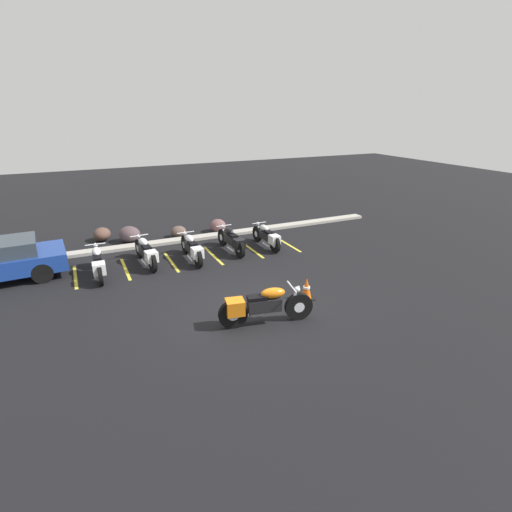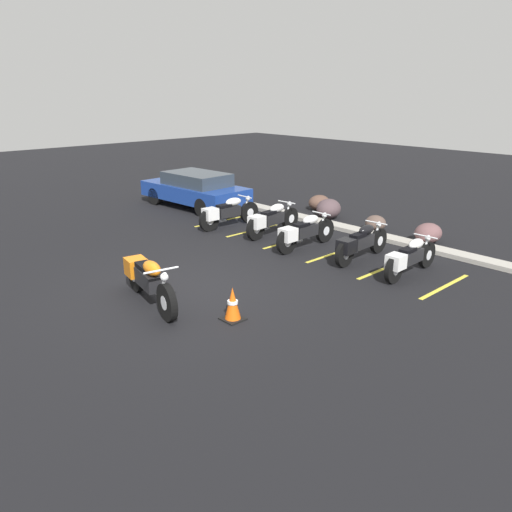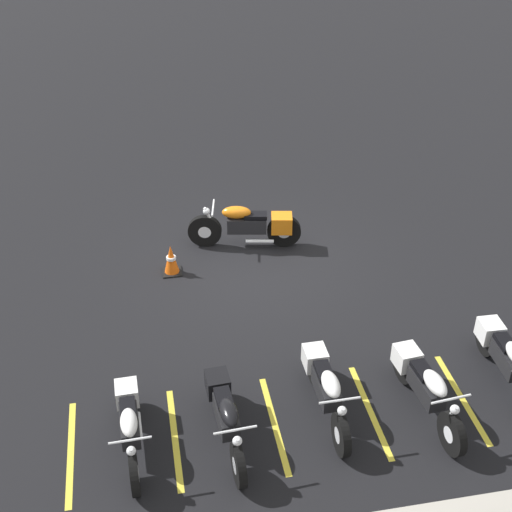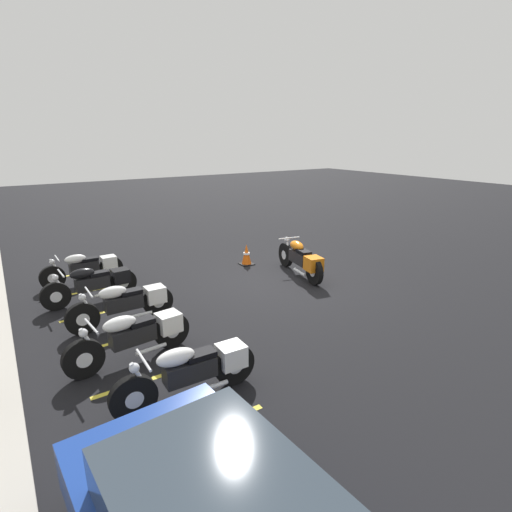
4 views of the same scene
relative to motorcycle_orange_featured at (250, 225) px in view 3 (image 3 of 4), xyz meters
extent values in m
plane|color=black|center=(0.02, 0.77, -0.52)|extent=(60.00, 60.00, 0.00)
cylinder|color=black|center=(0.97, -0.19, -0.15)|extent=(0.75, 0.27, 0.74)
cylinder|color=silver|center=(0.97, -0.19, -0.15)|extent=(0.30, 0.19, 0.28)
cylinder|color=black|center=(-0.72, 0.14, -0.15)|extent=(0.75, 0.27, 0.74)
cylinder|color=silver|center=(-0.72, 0.14, -0.15)|extent=(0.30, 0.19, 0.28)
cube|color=black|center=(0.07, -0.01, 0.02)|extent=(0.89, 0.46, 0.33)
ellipsoid|color=orange|center=(0.29, -0.06, 0.32)|extent=(0.67, 0.40, 0.27)
cube|color=black|center=(-0.12, 0.02, 0.24)|extent=(0.53, 0.35, 0.09)
cube|color=orange|center=(-0.67, 0.13, 0.05)|extent=(0.51, 0.48, 0.38)
cylinder|color=silver|center=(0.84, -0.16, 0.14)|extent=(0.30, 0.12, 0.59)
cylinder|color=silver|center=(0.78, -0.15, 0.43)|extent=(0.17, 0.69, 0.04)
sphere|color=silver|center=(0.92, -0.18, 0.34)|extent=(0.16, 0.16, 0.16)
cylinder|color=silver|center=(-0.18, 0.19, -0.31)|extent=(0.62, 0.19, 0.08)
cylinder|color=black|center=(-3.49, 4.25, -0.17)|extent=(0.14, 0.69, 0.69)
cylinder|color=silver|center=(-3.49, 4.25, -0.17)|extent=(0.14, 0.27, 0.26)
cube|color=black|center=(-3.47, 5.01, -0.01)|extent=(0.31, 0.80, 0.31)
cube|color=black|center=(-3.47, 4.83, 0.20)|extent=(0.26, 0.47, 0.08)
cube|color=white|center=(-3.48, 4.31, 0.02)|extent=(0.39, 0.43, 0.36)
cylinder|color=silver|center=(-3.62, 4.75, -0.33)|extent=(0.09, 0.58, 0.07)
cylinder|color=black|center=(-1.96, 6.26, -0.17)|extent=(0.19, 0.70, 0.69)
cylinder|color=silver|center=(-1.96, 6.26, -0.17)|extent=(0.16, 0.27, 0.26)
cylinder|color=black|center=(-1.81, 4.65, -0.17)|extent=(0.19, 0.70, 0.69)
cylinder|color=silver|center=(-1.81, 4.65, -0.17)|extent=(0.16, 0.27, 0.26)
cube|color=black|center=(-1.88, 5.40, -0.02)|extent=(0.37, 0.82, 0.31)
ellipsoid|color=white|center=(-1.90, 5.61, 0.27)|extent=(0.33, 0.61, 0.25)
cube|color=black|center=(-1.86, 5.22, 0.19)|extent=(0.29, 0.48, 0.08)
cube|color=white|center=(-1.81, 4.70, 0.02)|extent=(0.41, 0.45, 0.35)
cylinder|color=silver|center=(-1.95, 6.13, 0.10)|extent=(0.09, 0.28, 0.55)
cylinder|color=silver|center=(-1.95, 6.07, 0.37)|extent=(0.65, 0.10, 0.04)
sphere|color=silver|center=(-1.96, 6.20, 0.29)|extent=(0.15, 0.15, 0.15)
cylinder|color=silver|center=(-2.00, 5.13, -0.33)|extent=(0.13, 0.58, 0.07)
cylinder|color=black|center=(-0.32, 5.97, -0.18)|extent=(0.13, 0.68, 0.68)
cylinder|color=silver|center=(-0.32, 5.97, -0.18)|extent=(0.13, 0.26, 0.26)
cylinder|color=black|center=(-0.31, 4.38, -0.18)|extent=(0.13, 0.68, 0.68)
cylinder|color=silver|center=(-0.31, 4.38, -0.18)|extent=(0.13, 0.26, 0.26)
cube|color=black|center=(-0.32, 5.12, -0.02)|extent=(0.30, 0.78, 0.31)
ellipsoid|color=white|center=(-0.32, 5.32, 0.25)|extent=(0.27, 0.58, 0.25)
cube|color=black|center=(-0.31, 4.94, 0.18)|extent=(0.25, 0.45, 0.08)
cube|color=white|center=(-0.31, 4.43, 0.01)|extent=(0.37, 0.41, 0.35)
cylinder|color=silver|center=(-0.32, 5.84, 0.09)|extent=(0.06, 0.27, 0.55)
cylinder|color=silver|center=(-0.32, 5.78, 0.36)|extent=(0.64, 0.04, 0.04)
sphere|color=silver|center=(-0.32, 5.91, 0.27)|extent=(0.14, 0.14, 0.14)
cylinder|color=silver|center=(-0.46, 4.86, -0.33)|extent=(0.08, 0.57, 0.07)
cylinder|color=black|center=(1.28, 6.25, -0.18)|extent=(0.16, 0.67, 0.67)
cylinder|color=silver|center=(1.28, 6.25, -0.18)|extent=(0.14, 0.26, 0.25)
cylinder|color=black|center=(1.37, 4.68, -0.18)|extent=(0.16, 0.67, 0.67)
cylinder|color=silver|center=(1.37, 4.68, -0.18)|extent=(0.14, 0.26, 0.25)
cube|color=black|center=(1.33, 5.41, -0.03)|extent=(0.33, 0.79, 0.30)
ellipsoid|color=black|center=(1.32, 5.62, 0.24)|extent=(0.30, 0.58, 0.24)
cube|color=black|center=(1.34, 5.24, 0.17)|extent=(0.27, 0.46, 0.08)
cube|color=black|center=(1.37, 4.73, 0.00)|extent=(0.39, 0.43, 0.34)
cylinder|color=silver|center=(1.29, 6.13, 0.08)|extent=(0.08, 0.27, 0.54)
cylinder|color=silver|center=(1.29, 6.07, 0.35)|extent=(0.63, 0.07, 0.04)
sphere|color=silver|center=(1.28, 6.20, 0.26)|extent=(0.14, 0.14, 0.14)
cylinder|color=silver|center=(1.20, 5.15, -0.33)|extent=(0.10, 0.56, 0.07)
cylinder|color=black|center=(2.76, 6.13, -0.19)|extent=(0.13, 0.65, 0.64)
cylinder|color=silver|center=(2.76, 6.13, -0.19)|extent=(0.13, 0.25, 0.24)
cylinder|color=black|center=(2.80, 4.62, -0.19)|extent=(0.13, 0.65, 0.64)
cylinder|color=silver|center=(2.80, 4.62, -0.19)|extent=(0.13, 0.25, 0.24)
cube|color=black|center=(2.78, 5.33, -0.05)|extent=(0.29, 0.75, 0.29)
ellipsoid|color=white|center=(2.77, 5.52, 0.22)|extent=(0.27, 0.55, 0.23)
cube|color=black|center=(2.78, 5.16, 0.15)|extent=(0.25, 0.43, 0.08)
cube|color=white|center=(2.80, 4.67, -0.02)|extent=(0.36, 0.40, 0.33)
cylinder|color=silver|center=(2.76, 6.01, 0.06)|extent=(0.07, 0.26, 0.52)
cylinder|color=silver|center=(2.76, 5.95, 0.31)|extent=(0.60, 0.05, 0.04)
sphere|color=silver|center=(2.76, 6.08, 0.23)|extent=(0.14, 0.14, 0.14)
cylinder|color=silver|center=(2.65, 5.08, -0.34)|extent=(0.08, 0.54, 0.07)
cube|color=black|center=(1.78, 0.74, -0.50)|extent=(0.40, 0.40, 0.03)
cone|color=#EA590F|center=(1.78, 0.74, -0.19)|extent=(0.32, 0.32, 0.65)
cylinder|color=white|center=(1.78, 0.74, -0.16)|extent=(0.20, 0.20, 0.06)
cube|color=gold|center=(-2.62, 5.27, -0.51)|extent=(0.10, 2.10, 0.00)
cube|color=gold|center=(-1.04, 5.27, -0.51)|extent=(0.10, 2.10, 0.00)
cube|color=gold|center=(0.54, 5.27, -0.51)|extent=(0.10, 2.10, 0.00)
cube|color=gold|center=(2.13, 5.27, -0.51)|extent=(0.10, 2.10, 0.00)
cube|color=gold|center=(3.71, 5.27, -0.51)|extent=(0.10, 2.10, 0.00)
camera|label=1|loc=(-3.91, -8.05, 4.67)|focal=28.00mm
camera|label=2|loc=(8.39, -4.79, 3.63)|focal=35.00mm
camera|label=3|loc=(2.28, 13.03, 7.94)|focal=50.00mm
camera|label=4|loc=(-8.40, 7.06, 3.35)|focal=28.00mm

